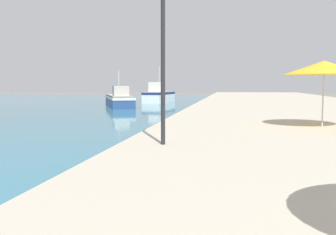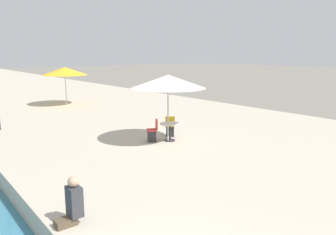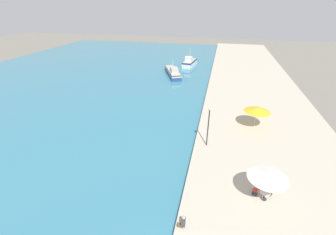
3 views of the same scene
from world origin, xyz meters
The scene contains 5 objects.
quay_promenade centered at (8.00, 37.00, 0.32)m, with size 16.00×90.00×0.64m.
fishing_boat_near centered at (-8.17, 40.15, 0.77)m, with size 5.63×9.46×3.68m.
fishing_boat_mid centered at (-5.80, 49.03, 0.91)m, with size 3.09×6.55×4.41m.
cafe_umbrella_white centered at (6.74, 19.21, 2.98)m, with size 3.09×3.09×2.61m.
lamppost centered at (1.29, 13.78, 3.73)m, with size 0.36×0.36×4.56m.
Camera 1 is at (3.20, 3.54, 2.34)m, focal length 40.00 mm.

